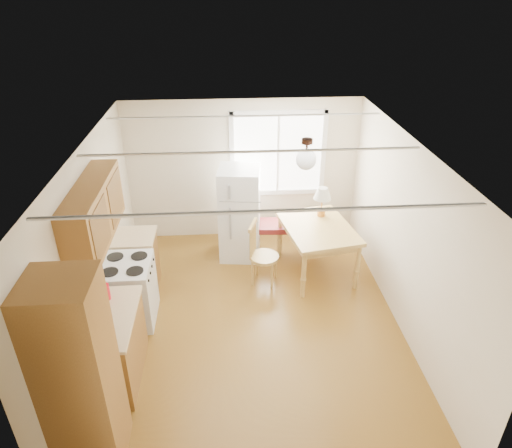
{
  "coord_description": "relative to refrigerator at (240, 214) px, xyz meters",
  "views": [
    {
      "loc": [
        -0.31,
        -4.93,
        4.24
      ],
      "look_at": [
        0.1,
        0.73,
        1.15
      ],
      "focal_mm": 32.0,
      "sensor_mm": 36.0,
      "label": 1
    }
  ],
  "objects": [
    {
      "name": "room_shell",
      "position": [
        0.1,
        -1.76,
        0.46
      ],
      "size": [
        4.6,
        5.6,
        2.62
      ],
      "color": "brown",
      "rests_on": "ground"
    },
    {
      "name": "kitchen_run",
      "position": [
        -1.62,
        -2.4,
        0.05
      ],
      "size": [
        0.65,
        3.4,
        2.2
      ],
      "color": "brown",
      "rests_on": "ground"
    },
    {
      "name": "window_unit",
      "position": [
        0.7,
        0.71,
        0.76
      ],
      "size": [
        1.64,
        0.05,
        1.51
      ],
      "color": "white",
      "rests_on": "room_shell"
    },
    {
      "name": "pendant_light",
      "position": [
        0.8,
        -1.36,
        1.45
      ],
      "size": [
        0.26,
        0.26,
        0.4
      ],
      "color": "black",
      "rests_on": "room_shell"
    },
    {
      "name": "refrigerator",
      "position": [
        0.0,
        0.0,
        0.0
      ],
      "size": [
        0.72,
        0.72,
        1.58
      ],
      "rotation": [
        0.0,
        0.0,
        -0.12
      ],
      "color": "silver",
      "rests_on": "ground"
    },
    {
      "name": "bench",
      "position": [
        0.72,
        0.03,
        -0.29
      ],
      "size": [
        1.24,
        0.52,
        0.56
      ],
      "rotation": [
        0.0,
        0.0,
        -0.06
      ],
      "color": "maroon",
      "rests_on": "ground"
    },
    {
      "name": "dining_table",
      "position": [
        1.19,
        -0.59,
        -0.07
      ],
      "size": [
        1.22,
        1.48,
        0.83
      ],
      "rotation": [
        0.0,
        0.0,
        0.18
      ],
      "color": "#AE8843",
      "rests_on": "ground"
    },
    {
      "name": "chair",
      "position": [
        0.25,
        -0.8,
        -0.21
      ],
      "size": [
        0.49,
        0.48,
        1.01
      ],
      "rotation": [
        0.0,
        0.0,
        -0.31
      ],
      "color": "#AE8843",
      "rests_on": "ground"
    },
    {
      "name": "table_lamp",
      "position": [
        1.31,
        -0.23,
        0.39
      ],
      "size": [
        0.28,
        0.28,
        0.49
      ],
      "rotation": [
        0.0,
        0.0,
        -0.32
      ],
      "color": "#B37939",
      "rests_on": "dining_table"
    },
    {
      "name": "coffee_maker",
      "position": [
        -1.62,
        -3.08,
        0.23
      ],
      "size": [
        0.22,
        0.26,
        0.34
      ],
      "rotation": [
        0.0,
        0.0,
        0.31
      ],
      "color": "black",
      "rests_on": "kitchen_run"
    },
    {
      "name": "kettle",
      "position": [
        -1.67,
        -2.29,
        0.22
      ],
      "size": [
        0.14,
        0.14,
        0.26
      ],
      "color": "red",
      "rests_on": "kitchen_run"
    }
  ]
}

